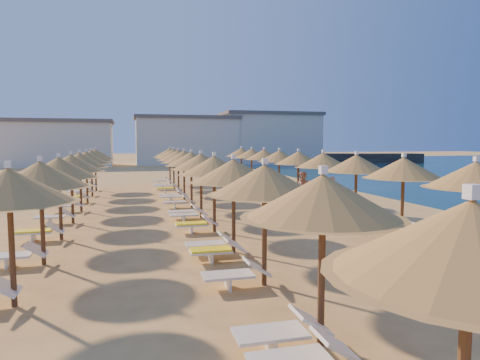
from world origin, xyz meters
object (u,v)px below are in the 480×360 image
object	(u,v)px
beachgoer_a	(332,192)
parasol_row_west	(201,163)
parasol_row_east	(323,161)
beachgoer_b	(303,190)
jetty	(330,158)
beachgoer_c	(263,182)

from	to	relation	value
beachgoer_a	parasol_row_west	bearing A→B (deg)	-91.62
parasol_row_east	parasol_row_west	bearing A→B (deg)	180.00
beachgoer_b	jetty	bearing A→B (deg)	134.08
beachgoer_c	beachgoer_a	xyz separation A→B (m)	(1.53, -6.94, 0.06)
jetty	beachgoer_b	bearing A→B (deg)	-108.70
jetty	beachgoer_b	world-z (taller)	beachgoer_b
parasol_row_west	beachgoer_c	bearing A→B (deg)	55.71
beachgoer_b	beachgoer_a	size ratio (longest dim) A/B	1.15
jetty	parasol_row_west	xyz separation A→B (m)	(-28.34, -44.69, 1.76)
jetty	parasol_row_east	world-z (taller)	parasol_row_east
parasol_row_east	beachgoer_a	world-z (taller)	parasol_row_east
jetty	beachgoer_b	distance (m)	48.75
jetty	beachgoer_b	size ratio (longest dim) A/B	15.69
beachgoer_c	beachgoer_b	xyz separation A→B (m)	(0.11, -6.50, 0.19)
parasol_row_west	jetty	bearing A→B (deg)	57.62
jetty	beachgoer_a	distance (m)	48.49
jetty	parasol_row_east	bearing A→B (deg)	-107.48
parasol_row_east	jetty	bearing A→B (deg)	63.43
beachgoer_b	beachgoer_c	bearing A→B (deg)	162.81
beachgoer_c	beachgoer_a	world-z (taller)	beachgoer_a
parasol_row_east	parasol_row_west	distance (m)	5.99
parasol_row_west	beachgoer_b	size ratio (longest dim) A/B	17.98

